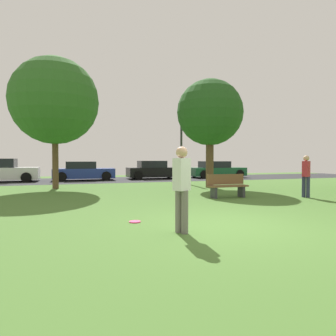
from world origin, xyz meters
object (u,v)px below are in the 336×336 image
person_catcher (182,185)px  parked_car_green (216,170)px  park_bench (227,186)px  maple_tree_near (210,113)px  parked_car_white (0,171)px  street_lamp_post (181,147)px  frisbee_disc (135,222)px  oak_tree_right (55,101)px  parked_car_black (154,170)px  person_thrower (306,174)px  parked_car_blue (83,172)px

person_catcher → parked_car_green: (9.23, 16.41, -0.36)m
person_catcher → park_bench: size_ratio=1.09×
maple_tree_near → parked_car_white: (-11.35, 7.76, -3.22)m
park_bench → person_catcher: bearing=52.1°
person_catcher → street_lamp_post: street_lamp_post is taller
maple_tree_near → parked_car_white: size_ratio=1.23×
person_catcher → maple_tree_near: bearing=30.9°
person_catcher → frisbee_disc: size_ratio=6.44×
street_lamp_post → oak_tree_right: bearing=-165.6°
oak_tree_right → frisbee_disc: bearing=-77.0°
frisbee_disc → parked_car_white: size_ratio=0.06×
parked_car_black → parked_car_green: bearing=-1.7°
person_thrower → parked_car_black: size_ratio=0.40×
parked_car_black → parked_car_blue: bearing=-178.1°
park_bench → parked_car_black: bearing=-91.6°
oak_tree_right → person_thrower: size_ratio=4.03×
oak_tree_right → street_lamp_post: size_ratio=1.46×
parked_car_black → parked_car_green: parked_car_black is taller
parked_car_blue → frisbee_disc: bearing=-87.9°
maple_tree_near → oak_tree_right: size_ratio=0.86×
oak_tree_right → parked_car_green: 13.94m
frisbee_disc → person_thrower: bearing=18.8°
frisbee_disc → street_lamp_post: bearing=64.3°
parked_car_green → person_thrower: bearing=-101.8°
parked_car_blue → street_lamp_post: size_ratio=0.93×
maple_tree_near → parked_car_black: bearing=96.4°
oak_tree_right → parked_car_black: size_ratio=1.59×
person_catcher → parked_car_blue: (-1.22, 16.40, -0.35)m
oak_tree_right → person_thrower: 12.11m
person_thrower → parked_car_white: 18.22m
parked_car_black → park_bench: (-0.33, -11.85, -0.17)m
oak_tree_right → park_bench: 9.56m
person_thrower → person_catcher: size_ratio=0.94×
frisbee_disc → parked_car_white: (-5.78, 15.17, 0.68)m
parked_car_white → park_bench: size_ratio=2.87×
oak_tree_right → parked_car_blue: oak_tree_right is taller
person_thrower → parked_car_green: bearing=-131.6°
parked_car_blue → parked_car_black: parked_car_black is taller
oak_tree_right → maple_tree_near: bearing=-13.3°
person_thrower → park_bench: size_ratio=1.02×
maple_tree_near → oak_tree_right: bearing=166.7°
maple_tree_near → street_lamp_post: 4.11m
person_thrower → frisbee_disc: bearing=-11.0°
oak_tree_right → parked_car_white: 7.90m
frisbee_disc → park_bench: size_ratio=0.17×
frisbee_disc → street_lamp_post: 12.60m
parked_car_blue → park_bench: parked_car_blue is taller
oak_tree_right → park_bench: bearing=-41.8°
parked_car_white → person_thrower: bearing=-44.2°
frisbee_disc → street_lamp_post: street_lamp_post is taller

